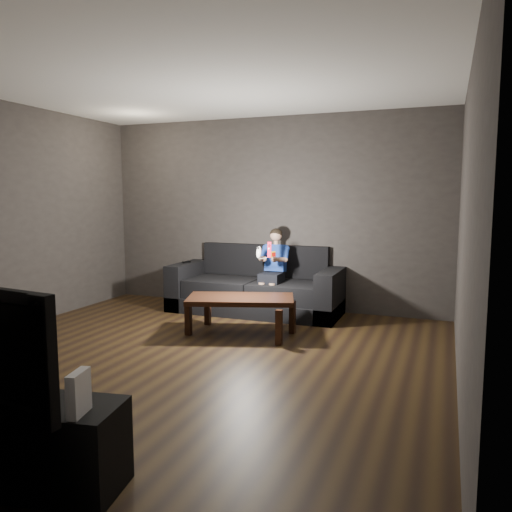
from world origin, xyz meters
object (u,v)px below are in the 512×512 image
at_px(child, 274,262).
at_px(media_console, 4,441).
at_px(coffee_table, 241,302).
at_px(sofa, 257,290).

bearing_deg(child, media_console, -90.99).
xyz_separation_m(coffee_table, media_console, (-0.05, -3.26, -0.14)).
bearing_deg(sofa, media_console, -87.53).
bearing_deg(coffee_table, sofa, 101.74).
height_order(sofa, child, child).
bearing_deg(media_console, sofa, 82.56).
distance_m(coffee_table, media_console, 3.26).
distance_m(sofa, child, 0.50).
relative_size(sofa, media_console, 1.73).
bearing_deg(media_console, coffee_table, 79.18).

